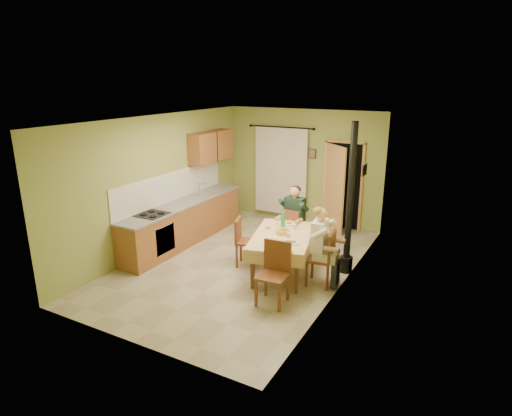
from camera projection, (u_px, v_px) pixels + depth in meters
The scene contains 17 objects.
floor at pixel (242, 263), 8.43m from camera, with size 4.00×6.00×0.01m, color tan.
room_shell at pixel (242, 173), 7.90m from camera, with size 4.04×6.04×2.82m.
kitchen_run at pixel (184, 221), 9.40m from camera, with size 0.64×3.64×1.56m.
upper_cabinets at pixel (211, 146), 10.11m from camera, with size 0.35×1.40×0.70m, color brown.
curtain at pixel (281, 171), 10.75m from camera, with size 1.70×0.07×2.22m.
doorway at pixel (339, 187), 10.06m from camera, with size 0.96×0.60×2.15m.
dining_table at pixel (282, 254), 7.91m from camera, with size 1.43×1.92×0.76m.
tableware at pixel (283, 234), 7.68m from camera, with size 0.99×1.49×0.33m.
chair_far at pixel (293, 239), 8.88m from camera, with size 0.42×0.42×0.96m.
chair_near at pixel (273, 286), 6.86m from camera, with size 0.49×0.49×1.02m.
chair_right at pixel (321, 269), 7.49m from camera, with size 0.47×0.47×0.99m.
chair_left at pixel (246, 251), 8.28m from camera, with size 0.48×0.48×0.94m.
man_far at pixel (294, 212), 8.72m from camera, with size 0.59×0.47×1.39m.
man_right at pixel (321, 238), 7.33m from camera, with size 0.49×0.60×1.39m.
stove_flue at pixel (349, 220), 7.77m from camera, with size 0.24×0.24×2.80m.
picture_back at pixel (312, 154), 10.31m from camera, with size 0.19×0.03×0.23m, color black.
picture_right at pixel (364, 170), 8.01m from camera, with size 0.03×0.31×0.21m, color brown.
Camera 1 is at (3.90, -6.69, 3.50)m, focal length 30.00 mm.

